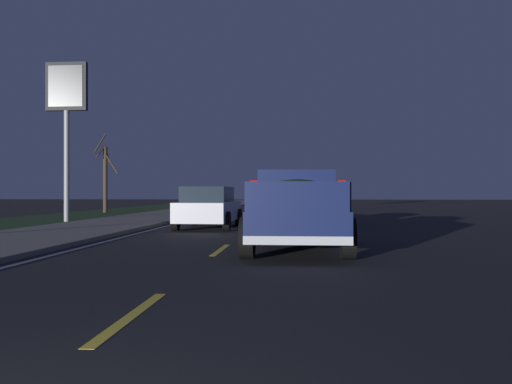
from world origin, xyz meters
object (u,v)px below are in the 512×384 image
at_px(pickup_truck, 296,207).
at_px(bare_tree_far, 105,176).
at_px(sedan_white, 209,207).
at_px(gas_price_sign, 67,102).
at_px(sedan_blue, 303,206).

bearing_deg(pickup_truck, bare_tree_far, 30.74).
distance_m(pickup_truck, bare_tree_far, 24.93).
bearing_deg(sedan_white, gas_price_sign, 62.53).
distance_m(sedan_blue, bare_tree_far, 18.29).
xyz_separation_m(sedan_white, gas_price_sign, (3.74, 7.20, 4.69)).
xyz_separation_m(sedan_blue, bare_tree_far, (12.79, 12.97, 1.64)).
xyz_separation_m(pickup_truck, gas_price_sign, (10.68, 10.48, 4.49)).
bearing_deg(gas_price_sign, pickup_truck, -135.55).
bearing_deg(sedan_blue, pickup_truck, 178.35).
bearing_deg(pickup_truck, sedan_white, 25.27).
xyz_separation_m(gas_price_sign, bare_tree_far, (10.71, 2.25, -3.05)).
bearing_deg(bare_tree_far, gas_price_sign, -168.16).
relative_size(sedan_white, bare_tree_far, 0.85).
distance_m(pickup_truck, sedan_white, 7.67).
bearing_deg(sedan_white, sedan_blue, -64.76).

